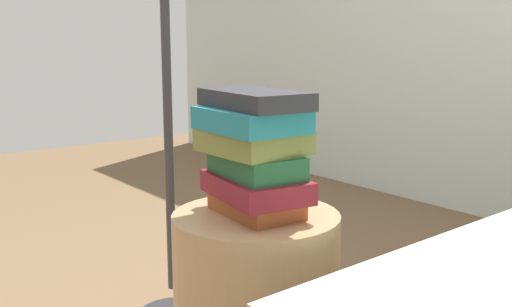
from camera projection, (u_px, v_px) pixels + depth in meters
The scene contains 7 objects.
side_table at pixel (256, 306), 1.56m from camera, with size 0.43×0.43×0.51m, color tan.
book_rust at pixel (255, 205), 1.51m from camera, with size 0.23×0.15×0.04m, color #994723.
book_maroon at pixel (254, 187), 1.50m from camera, with size 0.28×0.19×0.06m, color maroon.
book_forest at pixel (256, 164), 1.49m from camera, with size 0.25×0.16×0.06m, color #1E512D.
book_olive at pixel (254, 141), 1.49m from camera, with size 0.24×0.20×0.06m, color olive.
book_teal at pixel (251, 120), 1.47m from camera, with size 0.26×0.20×0.06m, color #1E727F.
book_charcoal at pixel (255, 99), 1.46m from camera, with size 0.29×0.17×0.04m, color #28282D.
Camera 1 is at (1.14, -0.90, 0.94)m, focal length 41.62 mm.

